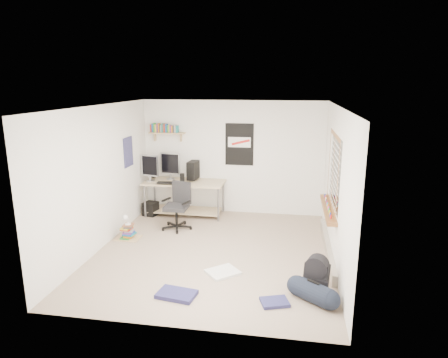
% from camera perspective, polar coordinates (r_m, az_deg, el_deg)
% --- Properties ---
extents(floor, '(4.00, 4.50, 0.01)m').
position_cam_1_polar(floor, '(7.08, -1.48, -10.36)').
color(floor, gray).
rests_on(floor, ground).
extents(ceiling, '(4.00, 4.50, 0.01)m').
position_cam_1_polar(ceiling, '(6.47, -1.62, 10.38)').
color(ceiling, white).
rests_on(ceiling, ground).
extents(back_wall, '(4.00, 0.01, 2.50)m').
position_cam_1_polar(back_wall, '(8.84, 1.24, 3.08)').
color(back_wall, silver).
rests_on(back_wall, ground).
extents(left_wall, '(0.01, 4.50, 2.50)m').
position_cam_1_polar(left_wall, '(7.31, -17.18, 0.20)').
color(left_wall, silver).
rests_on(left_wall, ground).
extents(right_wall, '(0.01, 4.50, 2.50)m').
position_cam_1_polar(right_wall, '(6.59, 15.83, -1.14)').
color(right_wall, silver).
rests_on(right_wall, ground).
extents(desk, '(1.76, 0.82, 0.79)m').
position_cam_1_polar(desk, '(8.87, -5.61, -2.83)').
color(desk, '#C1B286').
rests_on(desk, floor).
extents(monitor_left, '(0.44, 0.22, 0.47)m').
position_cam_1_polar(monitor_left, '(8.83, -10.55, 1.36)').
color(monitor_left, '#A7A8AC').
rests_on(monitor_left, desk).
extents(monitor_right, '(0.45, 0.15, 0.48)m').
position_cam_1_polar(monitor_right, '(8.93, -7.67, 1.66)').
color(monitor_right, '#B9B9BE').
rests_on(monitor_right, desk).
extents(pc_tower, '(0.22, 0.39, 0.40)m').
position_cam_1_polar(pc_tower, '(8.80, -4.43, 1.28)').
color(pc_tower, black).
rests_on(pc_tower, desk).
extents(keyboard, '(0.42, 0.18, 0.02)m').
position_cam_1_polar(keyboard, '(8.54, -8.15, -0.51)').
color(keyboard, black).
rests_on(keyboard, desk).
extents(speaker_left, '(0.09, 0.09, 0.17)m').
position_cam_1_polar(speaker_left, '(9.07, -10.04, 0.74)').
color(speaker_left, black).
rests_on(speaker_left, desk).
extents(speaker_right, '(0.10, 0.10, 0.18)m').
position_cam_1_polar(speaker_right, '(8.60, -5.99, 0.19)').
color(speaker_right, black).
rests_on(speaker_right, desk).
extents(office_chair, '(0.78, 0.78, 0.94)m').
position_cam_1_polar(office_chair, '(8.01, -6.84, -3.76)').
color(office_chair, black).
rests_on(office_chair, floor).
extents(wall_shelf, '(0.80, 0.22, 0.24)m').
position_cam_1_polar(wall_shelf, '(8.96, -8.12, 6.53)').
color(wall_shelf, tan).
rests_on(wall_shelf, back_wall).
extents(poster_back_wall, '(0.62, 0.03, 0.92)m').
position_cam_1_polar(poster_back_wall, '(8.74, 2.21, 4.95)').
color(poster_back_wall, black).
rests_on(poster_back_wall, back_wall).
extents(poster_left_wall, '(0.02, 0.42, 0.60)m').
position_cam_1_polar(poster_left_wall, '(8.32, -13.52, 3.78)').
color(poster_left_wall, navy).
rests_on(poster_left_wall, left_wall).
extents(window, '(0.10, 1.50, 1.26)m').
position_cam_1_polar(window, '(6.83, 15.22, 1.13)').
color(window, brown).
rests_on(window, right_wall).
extents(baseboard_heater, '(0.08, 2.50, 0.18)m').
position_cam_1_polar(baseboard_heater, '(7.24, 14.58, -9.43)').
color(baseboard_heater, '#B7B2A8').
rests_on(baseboard_heater, floor).
extents(backpack, '(0.39, 0.35, 0.44)m').
position_cam_1_polar(backpack, '(5.90, 13.03, -13.69)').
color(backpack, black).
rests_on(backpack, floor).
extents(duffel_bag, '(0.39, 0.39, 0.54)m').
position_cam_1_polar(duffel_bag, '(5.68, 12.57, -15.48)').
color(duffel_bag, black).
rests_on(duffel_bag, floor).
extents(tshirt, '(0.60, 0.59, 0.04)m').
position_cam_1_polar(tshirt, '(6.33, -0.18, -13.16)').
color(tshirt, silver).
rests_on(tshirt, floor).
extents(jeans_a, '(0.57, 0.41, 0.06)m').
position_cam_1_polar(jeans_a, '(5.76, -6.79, -16.04)').
color(jeans_a, '#242350').
rests_on(jeans_a, floor).
extents(jeans_b, '(0.43, 0.37, 0.05)m').
position_cam_1_polar(jeans_b, '(5.60, 7.24, -17.05)').
color(jeans_b, navy).
rests_on(jeans_b, floor).
extents(book_stack, '(0.52, 0.47, 0.29)m').
position_cam_1_polar(book_stack, '(7.79, -13.58, -7.21)').
color(book_stack, brown).
rests_on(book_stack, floor).
extents(desk_lamp, '(0.15, 0.21, 0.19)m').
position_cam_1_polar(desk_lamp, '(7.68, -13.59, -5.68)').
color(desk_lamp, white).
rests_on(desk_lamp, book_stack).
extents(subwoofer, '(0.33, 0.33, 0.31)m').
position_cam_1_polar(subwoofer, '(9.01, -10.43, -4.24)').
color(subwoofer, black).
rests_on(subwoofer, floor).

